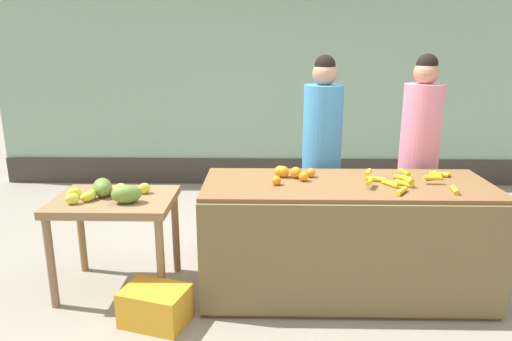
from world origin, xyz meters
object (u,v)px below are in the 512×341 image
object	(u,v)px
produce_crate	(156,306)
vendor_woman_blue_shirt	(321,159)
vendor_woman_pink_shirt	(418,158)
produce_sack	(216,222)

from	to	relation	value
produce_crate	vendor_woman_blue_shirt	bearing A→B (deg)	42.13
vendor_woman_pink_shirt	produce_sack	xyz separation A→B (m)	(-1.81, 0.04, -0.63)
vendor_woman_blue_shirt	produce_crate	world-z (taller)	vendor_woman_blue_shirt
vendor_woman_blue_shirt	vendor_woman_pink_shirt	world-z (taller)	vendor_woman_pink_shirt
vendor_woman_pink_shirt	produce_crate	distance (m)	2.54
vendor_woman_blue_shirt	produce_sack	size ratio (longest dim) A/B	3.12
vendor_woman_blue_shirt	vendor_woman_pink_shirt	bearing A→B (deg)	1.11
vendor_woman_blue_shirt	produce_crate	size ratio (longest dim) A/B	4.12
vendor_woman_pink_shirt	produce_sack	world-z (taller)	vendor_woman_pink_shirt
produce_sack	vendor_woman_pink_shirt	bearing A→B (deg)	-1.37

